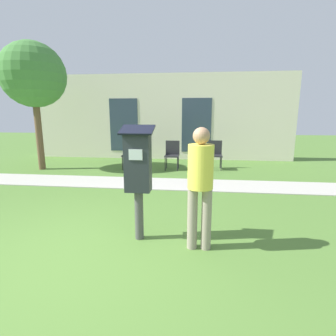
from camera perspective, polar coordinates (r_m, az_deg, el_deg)
ground_plane at (r=3.56m, az=-20.08°, el=-18.27°), size 40.00×40.00×0.00m
sidewalk at (r=6.70m, az=-6.42°, el=-3.25°), size 12.00×1.10×0.02m
building_facade at (r=10.23m, az=-1.76°, el=10.98°), size 10.00×0.26×3.20m
parking_meter at (r=3.54m, az=-6.55°, el=-0.06°), size 0.44×0.31×1.59m
person_standing at (r=3.29m, az=7.05°, el=-2.54°), size 0.32×0.32×1.58m
outdoor_chair_left at (r=8.46m, az=-8.18°, el=3.44°), size 0.44×0.44×0.90m
outdoor_chair_middle at (r=8.27m, az=0.93°, el=3.37°), size 0.44×0.44×0.90m
outdoor_chair_right at (r=8.44m, az=10.17°, el=3.35°), size 0.44×0.44×0.90m
tree at (r=9.16m, az=-27.29°, el=17.45°), size 1.90×1.90×3.82m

